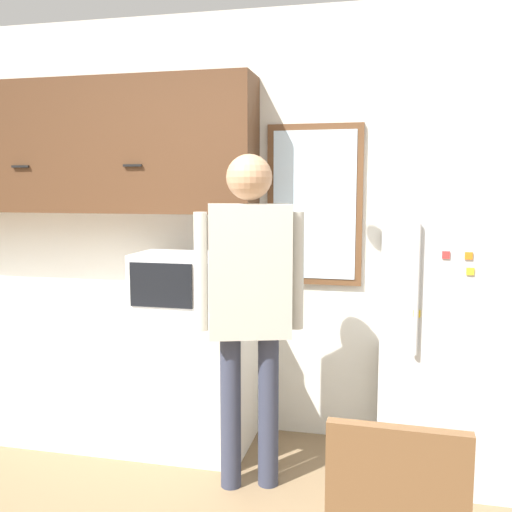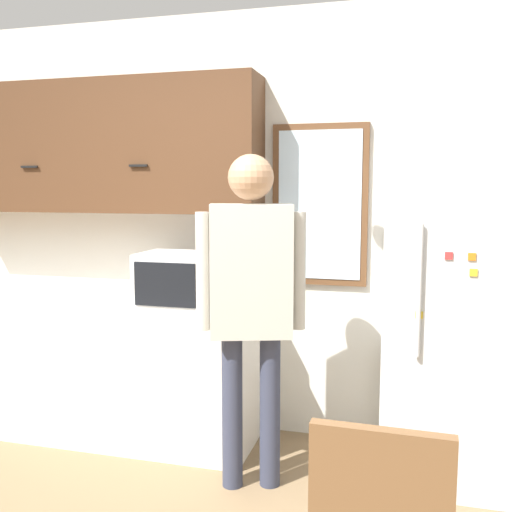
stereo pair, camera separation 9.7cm
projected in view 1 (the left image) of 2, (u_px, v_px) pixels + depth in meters
The scene contains 7 objects.
back_wall at pixel (261, 227), 3.68m from camera, with size 6.00×0.06×2.70m.
counter at pixel (84, 367), 3.71m from camera, with size 2.20×0.62×0.88m.
upper_cabinets at pixel (88, 147), 3.68m from camera, with size 2.20×0.34×0.84m.
microwave at pixel (180, 280), 3.42m from camera, with size 0.54×0.38×0.33m.
person at pixel (249, 287), 2.96m from camera, with size 0.55×0.34×1.77m.
refrigerator at pixel (454, 308), 3.13m from camera, with size 0.79×0.67×1.89m.
window at pixel (314, 205), 3.55m from camera, with size 0.59×0.05×1.00m.
Camera 1 is at (0.80, -1.46, 1.61)m, focal length 40.00 mm.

